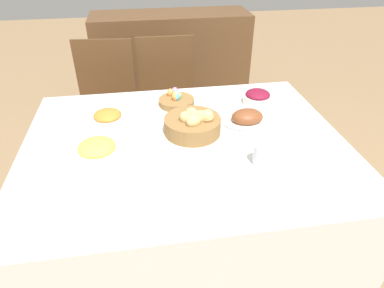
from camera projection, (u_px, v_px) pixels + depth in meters
ground_plane at (186, 248)px, 2.03m from camera, size 12.00×12.00×0.00m
dining_table at (186, 201)px, 1.82m from camera, size 1.51×1.20×0.76m
chair_far_center at (169, 100)px, 2.55m from camera, size 0.43×0.43×0.95m
chair_far_left at (107, 105)px, 2.49m from camera, size 0.46×0.46×0.95m
sideboard at (172, 67)px, 3.20m from camera, size 1.38×0.44×0.96m
bread_basket at (194, 124)px, 1.65m from camera, size 0.27×0.27×0.14m
egg_basket at (176, 100)px, 1.92m from camera, size 0.20×0.20×0.08m
ham_platter at (247, 118)px, 1.75m from camera, size 0.25×0.17×0.08m
pineapple_bowl at (97, 150)px, 1.48m from camera, size 0.19×0.19×0.08m
beet_salad_bowl at (258, 97)px, 1.93m from camera, size 0.16×0.16×0.08m
carrot_bowl at (108, 119)px, 1.70m from camera, size 0.16×0.16×0.09m
dinner_plate at (216, 193)px, 1.30m from camera, size 0.26×0.26×0.01m
fork at (175, 198)px, 1.28m from camera, size 0.01×0.20×0.00m
knife at (256, 189)px, 1.32m from camera, size 0.01×0.20×0.00m
spoon at (263, 189)px, 1.33m from camera, size 0.01×0.20×0.00m
drinking_cup at (261, 155)px, 1.44m from camera, size 0.07×0.07×0.09m
butter_dish at (139, 166)px, 1.42m from camera, size 0.11×0.07×0.03m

